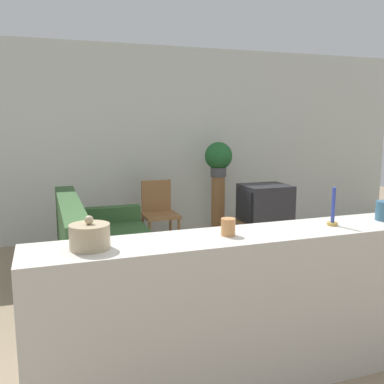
% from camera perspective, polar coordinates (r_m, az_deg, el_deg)
% --- Properties ---
extents(ground_plane, '(14.00, 14.00, 0.00)m').
position_cam_1_polar(ground_plane, '(3.31, 4.73, -20.65)').
color(ground_plane, gray).
extents(wall_back, '(9.00, 0.06, 2.70)m').
position_cam_1_polar(wall_back, '(6.16, -8.34, 6.51)').
color(wall_back, silver).
rests_on(wall_back, ground_plane).
extents(couch, '(0.97, 2.05, 0.91)m').
position_cam_1_polar(couch, '(4.33, -11.21, -8.82)').
color(couch, '#33562D').
rests_on(couch, ground_plane).
extents(tv_stand, '(0.81, 0.59, 0.41)m').
position_cam_1_polar(tv_stand, '(5.53, 9.60, -5.91)').
color(tv_stand, olive).
rests_on(tv_stand, ground_plane).
extents(television, '(0.59, 0.49, 0.46)m').
position_cam_1_polar(television, '(5.42, 9.66, -1.47)').
color(television, '#232328').
rests_on(television, tv_stand).
extents(wooden_chair, '(0.44, 0.44, 0.88)m').
position_cam_1_polar(wooden_chair, '(5.60, -4.45, -2.46)').
color(wooden_chair, olive).
rests_on(wooden_chair, ground_plane).
extents(plant_stand, '(0.19, 0.19, 0.88)m').
position_cam_1_polar(plant_stand, '(6.09, 3.49, -2.06)').
color(plant_stand, olive).
rests_on(plant_stand, ground_plane).
extents(potted_plant, '(0.39, 0.39, 0.48)m').
position_cam_1_polar(potted_plant, '(5.99, 3.55, 4.62)').
color(potted_plant, '#4C4C51').
rests_on(potted_plant, plant_stand).
extents(foreground_counter, '(2.70, 0.44, 0.98)m').
position_cam_1_polar(foreground_counter, '(2.82, 7.74, -15.12)').
color(foreground_counter, beige).
rests_on(foreground_counter, ground_plane).
extents(decorative_bowl, '(0.22, 0.22, 0.18)m').
position_cam_1_polar(decorative_bowl, '(2.36, -13.48, -5.75)').
color(decorative_bowl, tan).
rests_on(decorative_bowl, foreground_counter).
extents(candle_jar, '(0.09, 0.09, 0.10)m').
position_cam_1_polar(candle_jar, '(2.57, 4.84, -4.66)').
color(candle_jar, '#C6844C').
rests_on(candle_jar, foreground_counter).
extents(candlestick, '(0.07, 0.07, 0.25)m').
position_cam_1_polar(candlestick, '(2.94, 18.27, -2.67)').
color(candlestick, '#B7933D').
rests_on(candlestick, foreground_counter).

